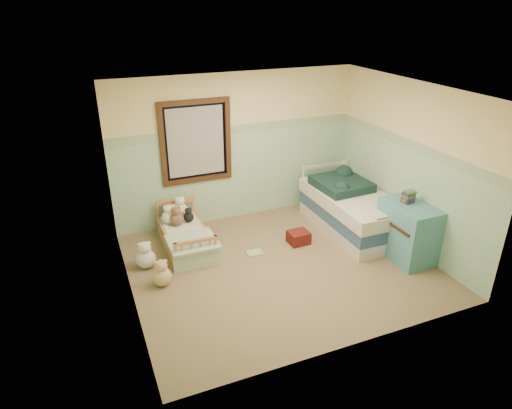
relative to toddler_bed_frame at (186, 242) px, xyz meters
name	(u,v)px	position (x,y,z in m)	size (l,w,h in m)	color
floor	(281,266)	(1.13, -1.05, -0.09)	(4.20, 3.60, 0.02)	brown
ceiling	(285,91)	(1.13, -1.05, 2.43)	(4.20, 3.60, 0.02)	white
wall_back	(237,148)	(1.13, 0.75, 1.17)	(4.20, 0.04, 2.50)	beige
wall_front	(360,249)	(1.13, -2.85, 1.17)	(4.20, 0.04, 2.50)	beige
wall_left	(122,212)	(-0.97, -1.05, 1.17)	(0.04, 3.60, 2.50)	beige
wall_right	(409,166)	(3.23, -1.05, 1.17)	(0.04, 3.60, 2.50)	beige
wainscot_mint	(237,176)	(1.13, 0.74, 0.67)	(4.20, 0.01, 1.50)	#88AE8A
border_strip	(236,130)	(1.13, 0.74, 1.49)	(4.20, 0.01, 0.15)	#4E7B50
window_frame	(196,142)	(0.43, 0.71, 1.37)	(1.16, 0.06, 1.36)	black
window_blinds	(196,142)	(0.43, 0.72, 1.37)	(0.92, 0.01, 1.12)	#B9B9B3
toddler_bed_frame	(186,242)	(0.00, 0.00, 0.00)	(0.65, 1.29, 0.17)	#A56937
toddler_mattress	(186,234)	(0.00, 0.00, 0.14)	(0.59, 1.24, 0.12)	silver
patchwork_quilt	(192,242)	(0.00, -0.40, 0.22)	(0.70, 0.65, 0.03)	#60A3C6
plush_bed_brown	(168,213)	(-0.15, 0.50, 0.30)	(0.19, 0.19, 0.19)	brown
plush_bed_white	(180,210)	(0.05, 0.50, 0.32)	(0.24, 0.24, 0.24)	white
plush_bed_tan	(175,219)	(-0.10, 0.28, 0.29)	(0.17, 0.17, 0.17)	#DDB07F
plush_bed_dark	(189,217)	(0.13, 0.28, 0.28)	(0.16, 0.16, 0.16)	black
plush_floor_cream	(146,259)	(-0.68, -0.35, 0.06)	(0.28, 0.28, 0.28)	silver
plush_floor_tan	(162,277)	(-0.56, -0.88, 0.05)	(0.26, 0.26, 0.26)	#DDB07F
twin_bed_frame	(351,224)	(2.68, -0.50, 0.03)	(0.94, 1.88, 0.22)	silver
twin_boxspring	(352,212)	(2.68, -0.50, 0.25)	(0.94, 1.88, 0.22)	navy
twin_mattress	(353,200)	(2.68, -0.50, 0.47)	(0.98, 1.92, 0.22)	silver
teal_blanket	(341,184)	(2.63, -0.20, 0.65)	(0.80, 0.85, 0.14)	black
dresser	(408,231)	(2.95, -1.53, 0.35)	(0.54, 0.86, 0.86)	teal
book_stack	(408,197)	(2.95, -1.44, 0.85)	(0.16, 0.12, 0.16)	#4B2D32
red_pillow	(299,237)	(1.67, -0.56, 0.02)	(0.32, 0.28, 0.20)	#9F2A1D
floor_book	(255,253)	(0.91, -0.60, -0.07)	(0.24, 0.18, 0.02)	yellow
extra_plush_0	(177,219)	(-0.08, 0.23, 0.31)	(0.21, 0.21, 0.21)	brown
extra_plush_1	(168,217)	(-0.18, 0.35, 0.31)	(0.21, 0.21, 0.21)	white
extra_plush_2	(167,217)	(-0.20, 0.42, 0.28)	(0.15, 0.15, 0.15)	black
extra_plush_3	(173,213)	(-0.07, 0.50, 0.29)	(0.17, 0.17, 0.17)	#DDB07F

